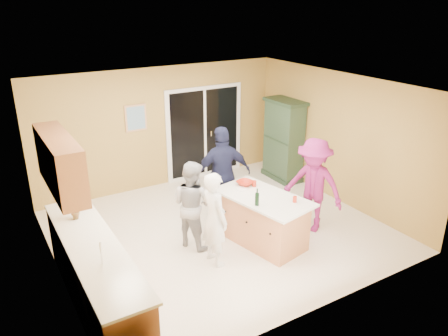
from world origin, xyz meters
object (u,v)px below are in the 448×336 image
green_hutch (284,141)px  woman_white (214,219)px  woman_grey (192,204)px  woman_magenta (313,185)px  kitchen_island (262,221)px  woman_navy (223,175)px

green_hutch → woman_white: 3.76m
woman_grey → woman_magenta: (2.06, -0.62, 0.11)m
green_hutch → kitchen_island: bearing=-134.7°
woman_navy → woman_magenta: woman_navy is taller
woman_magenta → woman_navy: bearing=-159.2°
green_hutch → woman_grey: 3.46m
woman_navy → woman_magenta: size_ratio=1.06×
kitchen_island → woman_grey: bearing=140.9°
green_hutch → woman_navy: (-2.21, -1.03, 0.01)m
kitchen_island → woman_navy: woman_navy is taller
woman_white → woman_grey: size_ratio=1.02×
woman_white → woman_navy: (0.84, 1.16, 0.14)m
kitchen_island → woman_navy: size_ratio=0.98×
kitchen_island → green_hutch: (2.06, 2.08, 0.49)m
woman_white → woman_magenta: 2.01m
kitchen_island → woman_grey: size_ratio=1.19×
kitchen_island → woman_navy: bearing=86.6°
woman_grey → woman_navy: woman_navy is taller
woman_white → woman_magenta: woman_magenta is taller
green_hutch → woman_white: green_hutch is taller
woman_grey → green_hutch: bearing=-87.5°
woman_navy → kitchen_island: bearing=110.6°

